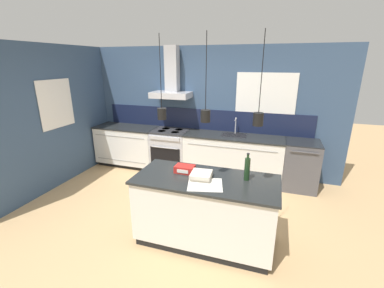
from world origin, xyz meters
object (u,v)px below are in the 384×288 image
(oven_range, at_px, (171,151))
(dishwasher, at_px, (300,165))
(red_supply_box, at_px, (185,169))
(bottle_on_island, at_px, (247,169))
(book_stack, at_px, (201,175))

(oven_range, xyz_separation_m, dishwasher, (2.61, 0.00, -0.00))
(oven_range, relative_size, red_supply_box, 3.61)
(oven_range, relative_size, bottle_on_island, 2.63)
(book_stack, bearing_deg, bottle_on_island, 14.36)
(bottle_on_island, height_order, red_supply_box, bottle_on_island)
(bottle_on_island, height_order, book_stack, bottle_on_island)
(bottle_on_island, xyz_separation_m, book_stack, (-0.54, -0.14, -0.11))
(dishwasher, xyz_separation_m, red_supply_box, (-1.60, -1.93, 0.50))
(bottle_on_island, bearing_deg, book_stack, -165.64)
(oven_range, bearing_deg, dishwasher, 0.09)
(red_supply_box, bearing_deg, bottle_on_island, 1.55)
(dishwasher, xyz_separation_m, bottle_on_island, (-0.80, -1.91, 0.60))
(oven_range, distance_m, bottle_on_island, 2.69)
(bottle_on_island, bearing_deg, red_supply_box, -178.45)
(bottle_on_island, xyz_separation_m, red_supply_box, (-0.80, -0.02, -0.10))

